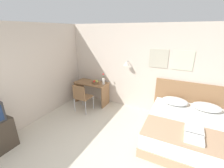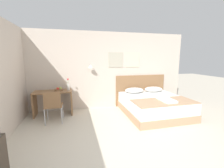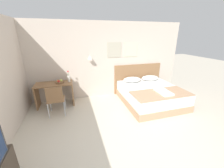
{
  "view_description": "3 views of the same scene",
  "coord_description": "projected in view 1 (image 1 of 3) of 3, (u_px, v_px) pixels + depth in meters",
  "views": [
    {
      "loc": [
        1.04,
        -1.52,
        2.48
      ],
      "look_at": [
        -0.69,
        1.97,
        1.05
      ],
      "focal_mm": 24.0,
      "sensor_mm": 36.0,
      "label": 1
    },
    {
      "loc": [
        -1.07,
        -2.3,
        1.77
      ],
      "look_at": [
        -0.12,
        1.5,
        1.08
      ],
      "focal_mm": 24.0,
      "sensor_mm": 36.0,
      "label": 2
    },
    {
      "loc": [
        -1.13,
        -1.92,
        2.21
      ],
      "look_at": [
        -0.13,
        1.48,
        0.93
      ],
      "focal_mm": 22.0,
      "sensor_mm": 36.0,
      "label": 3
    }
  ],
  "objects": [
    {
      "name": "folded_towel_mid_bed",
      "position": [
        194.0,
        139.0,
        2.71
      ],
      "size": [
        0.33,
        0.28,
        0.06
      ],
      "color": "white",
      "rests_on": "throw_blanket"
    },
    {
      "name": "flower_vase",
      "position": [
        103.0,
        81.0,
        4.93
      ],
      "size": [
        0.09,
        0.09,
        0.37
      ],
      "color": "silver",
      "rests_on": "desk"
    },
    {
      "name": "desk_chair",
      "position": [
        82.0,
        96.0,
        4.61
      ],
      "size": [
        0.46,
        0.46,
        0.9
      ],
      "color": "#8E6642",
      "rests_on": "ground_plane"
    },
    {
      "name": "throw_blanket",
      "position": [
        189.0,
        135.0,
        2.87
      ],
      "size": [
        1.75,
        0.78,
        0.02
      ],
      "color": "tan",
      "rests_on": "bed"
    },
    {
      "name": "wall_back",
      "position": [
        146.0,
        70.0,
        4.53
      ],
      "size": [
        5.94,
        0.31,
        2.65
      ],
      "color": "beige",
      "rests_on": "ground_plane"
    },
    {
      "name": "pillow_left",
      "position": [
        175.0,
        101.0,
        4.06
      ],
      "size": [
        0.67,
        0.46,
        0.17
      ],
      "color": "white",
      "rests_on": "bed"
    },
    {
      "name": "bed",
      "position": [
        187.0,
        131.0,
        3.45
      ],
      "size": [
        1.8,
        1.96,
        0.56
      ],
      "color": "tan",
      "rests_on": "ground_plane"
    },
    {
      "name": "folded_towel_near_foot",
      "position": [
        194.0,
        130.0,
        2.94
      ],
      "size": [
        0.34,
        0.3,
        0.06
      ],
      "color": "white",
      "rests_on": "throw_blanket"
    },
    {
      "name": "desk",
      "position": [
        92.0,
        89.0,
        5.23
      ],
      "size": [
        1.13,
        0.54,
        0.76
      ],
      "color": "#8E6642",
      "rests_on": "ground_plane"
    },
    {
      "name": "fruit_bowl",
      "position": [
        95.0,
        82.0,
        5.04
      ],
      "size": [
        0.26,
        0.26,
        0.13
      ],
      "color": "brown",
      "rests_on": "desk"
    },
    {
      "name": "headboard",
      "position": [
        190.0,
        102.0,
        4.2
      ],
      "size": [
        1.92,
        0.06,
        1.13
      ],
      "color": "#8E6642",
      "rests_on": "ground_plane"
    },
    {
      "name": "pillow_right",
      "position": [
        207.0,
        107.0,
        3.75
      ],
      "size": [
        0.67,
        0.46,
        0.17
      ],
      "color": "white",
      "rests_on": "bed"
    }
  ]
}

